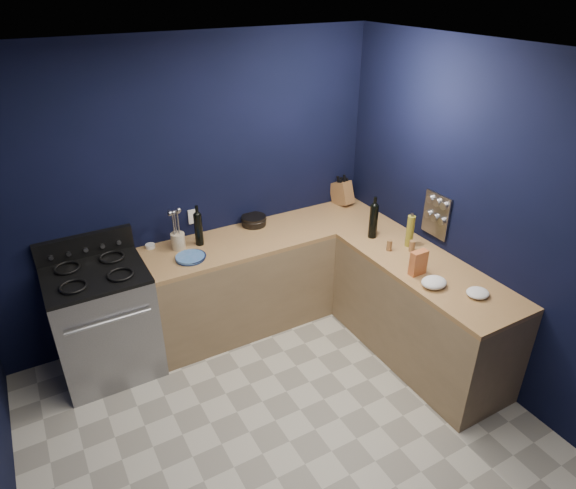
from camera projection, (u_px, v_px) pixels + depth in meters
floor at (290, 442)px, 3.61m from camera, size 3.50×3.50×0.02m
ceiling at (290, 61)px, 2.35m from camera, size 3.50×3.50×0.02m
wall_back at (190, 193)px, 4.32m from camera, size 3.50×0.02×2.60m
wall_right at (494, 227)px, 3.73m from camera, size 0.02×3.50×2.60m
cab_back at (270, 277)px, 4.75m from camera, size 2.30×0.63×0.86m
top_back at (269, 235)px, 4.53m from camera, size 2.30×0.63×0.04m
cab_right at (420, 314)px, 4.23m from camera, size 0.63×1.67×0.86m
top_right at (427, 269)px, 4.01m from camera, size 0.63×1.67×0.04m
gas_range at (105, 324)px, 4.07m from camera, size 0.76×0.66×0.92m
oven_door at (114, 347)px, 3.83m from camera, size 0.59×0.02×0.42m
cooktop at (94, 274)px, 3.84m from camera, size 0.76×0.66×0.03m
backguard at (85, 246)px, 4.02m from camera, size 0.76×0.06×0.20m
spice_panel at (436, 215)px, 4.20m from camera, size 0.02×0.28×0.38m
wall_outlet at (193, 216)px, 4.41m from camera, size 0.09×0.02×0.13m
plate_stack at (190, 258)px, 4.10m from camera, size 0.25×0.25×0.03m
ramekin at (150, 246)px, 4.27m from camera, size 0.08×0.08×0.03m
utensil_crock at (178, 241)px, 4.23m from camera, size 0.12×0.12×0.15m
wine_bottle_back at (199, 230)px, 4.27m from camera, size 0.08×0.08×0.29m
lemon_basket at (254, 221)px, 4.65m from camera, size 0.30×0.30×0.09m
knife_block at (342, 193)px, 5.05m from camera, size 0.17×0.29×0.28m
wine_bottle_right at (373, 221)px, 4.38m from camera, size 0.10×0.10×0.31m
oil_bottle at (410, 231)px, 4.25m from camera, size 0.08×0.08×0.28m
spice_jar_near at (389, 245)px, 4.22m from camera, size 0.06×0.06×0.10m
spice_jar_far at (412, 246)px, 4.21m from camera, size 0.06×0.06×0.10m
crouton_bag at (418, 263)px, 3.86m from camera, size 0.14×0.07×0.20m
towel_front at (434, 282)px, 3.74m from camera, size 0.25×0.24×0.07m
towel_end at (478, 293)px, 3.63m from camera, size 0.21×0.20×0.05m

